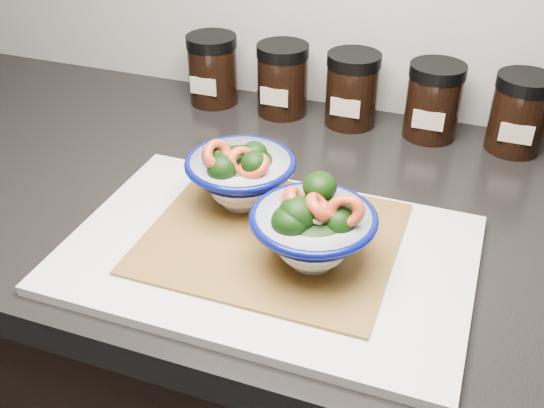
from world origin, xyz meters
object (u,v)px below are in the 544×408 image
(cutting_board, at_px, (268,253))
(spice_jar_a, at_px, (213,69))
(bowl_left, at_px, (240,174))
(spice_jar_d, at_px, (433,101))
(spice_jar_e, at_px, (519,113))
(spice_jar_b, at_px, (282,79))
(bowl_right, at_px, (313,229))
(spice_jar_c, at_px, (352,89))

(cutting_board, height_order, spice_jar_a, spice_jar_a)
(bowl_left, bearing_deg, spice_jar_d, 57.40)
(spice_jar_a, height_order, spice_jar_e, same)
(spice_jar_b, bearing_deg, spice_jar_a, 180.00)
(bowl_right, bearing_deg, spice_jar_c, 97.94)
(spice_jar_a, bearing_deg, spice_jar_e, 0.00)
(spice_jar_c, bearing_deg, bowl_right, -82.06)
(spice_jar_d, bearing_deg, spice_jar_c, 180.00)
(cutting_board, distance_m, bowl_left, 0.11)
(bowl_right, height_order, spice_jar_d, bowl_right)
(spice_jar_e, bearing_deg, spice_jar_c, 180.00)
(spice_jar_d, bearing_deg, cutting_board, -108.98)
(bowl_right, height_order, spice_jar_b, bowl_right)
(cutting_board, bearing_deg, spice_jar_e, 55.93)
(bowl_left, height_order, spice_jar_b, bowl_left)
(spice_jar_a, bearing_deg, cutting_board, -57.47)
(bowl_left, bearing_deg, spice_jar_b, 99.41)
(bowl_left, height_order, spice_jar_d, bowl_left)
(bowl_left, height_order, spice_jar_e, bowl_left)
(cutting_board, height_order, spice_jar_c, spice_jar_c)
(bowl_right, bearing_deg, bowl_left, 145.73)
(cutting_board, distance_m, spice_jar_b, 0.38)
(spice_jar_d, bearing_deg, spice_jar_e, 0.00)
(cutting_board, xyz_separation_m, spice_jar_c, (0.00, 0.36, 0.05))
(spice_jar_b, xyz_separation_m, spice_jar_c, (0.11, 0.00, 0.00))
(spice_jar_b, distance_m, spice_jar_d, 0.24)
(spice_jar_e, bearing_deg, spice_jar_d, 180.00)
(bowl_left, height_order, bowl_right, bowl_left)
(cutting_board, xyz_separation_m, spice_jar_d, (0.13, 0.36, 0.05))
(bowl_left, xyz_separation_m, spice_jar_a, (-0.17, 0.29, -0.00))
(spice_jar_d, height_order, spice_jar_e, same)
(cutting_board, bearing_deg, spice_jar_d, 71.02)
(spice_jar_b, bearing_deg, bowl_right, -66.12)
(bowl_left, bearing_deg, spice_jar_a, 120.05)
(cutting_board, bearing_deg, spice_jar_a, 122.53)
(spice_jar_b, relative_size, spice_jar_e, 1.00)
(spice_jar_a, relative_size, spice_jar_e, 1.00)
(spice_jar_a, height_order, spice_jar_d, same)
(spice_jar_c, bearing_deg, spice_jar_b, 180.00)
(bowl_right, relative_size, spice_jar_e, 1.20)
(cutting_board, relative_size, spice_jar_c, 3.98)
(cutting_board, bearing_deg, spice_jar_b, 106.97)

